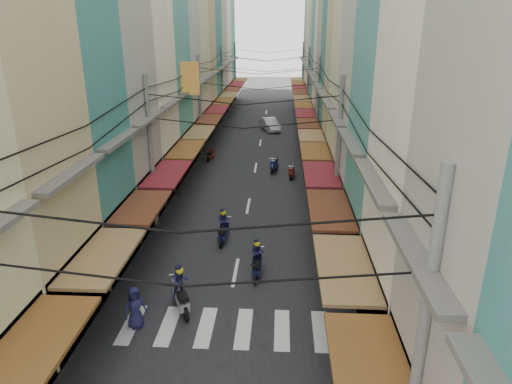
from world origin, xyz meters
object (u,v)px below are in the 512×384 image
(white_car, at_px, (270,131))
(market_umbrella, at_px, (369,236))
(bicycle, at_px, (371,270))
(traffic_sign, at_px, (359,215))

(white_car, relative_size, market_umbrella, 1.70)
(bicycle, height_order, traffic_sign, traffic_sign)
(white_car, distance_m, bicycle, 29.33)
(bicycle, bearing_deg, white_car, -11.48)
(white_car, xyz_separation_m, bicycle, (5.40, -28.83, 0.00))
(bicycle, xyz_separation_m, market_umbrella, (-0.53, -1.34, 2.34))
(market_umbrella, xyz_separation_m, traffic_sign, (0.07, 2.83, -0.29))
(traffic_sign, bearing_deg, market_umbrella, -91.42)
(white_car, height_order, traffic_sign, traffic_sign)
(white_car, relative_size, traffic_sign, 1.59)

